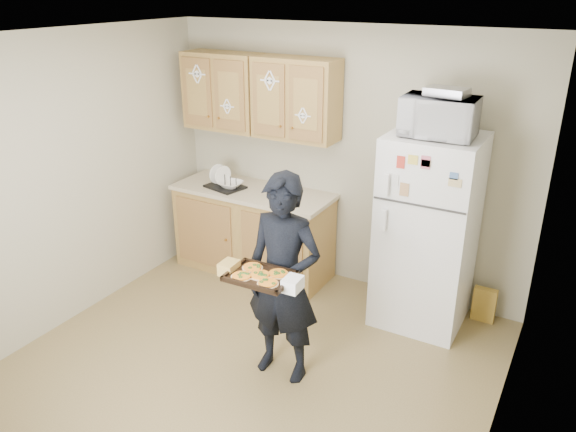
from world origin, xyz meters
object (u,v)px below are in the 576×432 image
Objects in this scene: person at (283,280)px; baking_tray at (260,277)px; refrigerator at (427,232)px; microwave at (439,117)px; dish_rack at (225,181)px.

baking_tray is (-0.01, -0.30, 0.16)m from person.
baking_tray is at bearing -114.41° from refrigerator.
baking_tray is (-0.71, -1.56, 0.12)m from refrigerator.
baking_tray is at bearing -117.54° from microwave.
baking_tray is at bearing -48.04° from dish_rack.
baking_tray is 0.77× the size of microwave.
refrigerator is 1.05× the size of person.
dish_rack is at bearing 136.34° from person.
microwave is 1.53× the size of dish_rack.
refrigerator is 1.01m from microwave.
microwave is (0.72, 1.51, 0.88)m from baking_tray.
refrigerator is 4.58× the size of dish_rack.
refrigerator reaches higher than baking_tray.
person is at bearing -118.96° from refrigerator.
refrigerator is 3.89× the size of baking_tray.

